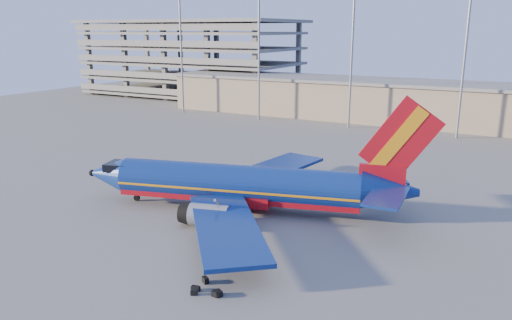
# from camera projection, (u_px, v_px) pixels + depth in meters

# --- Properties ---
(ground) EXTENTS (220.00, 220.00, 0.00)m
(ground) POSITION_uv_depth(u_px,v_px,m) (262.00, 199.00, 56.72)
(ground) COLOR slate
(ground) RESTS_ON ground
(terminal_building) EXTENTS (122.00, 16.00, 8.50)m
(terminal_building) POSITION_uv_depth(u_px,v_px,m) (440.00, 104.00, 100.36)
(terminal_building) COLOR gray
(terminal_building) RESTS_ON ground
(parking_garage) EXTENTS (62.00, 32.00, 21.40)m
(parking_garage) POSITION_uv_depth(u_px,v_px,m) (192.00, 55.00, 145.32)
(parking_garage) COLOR slate
(parking_garage) RESTS_ON ground
(light_mast_row) EXTENTS (101.60, 1.60, 28.65)m
(light_mast_row) POSITION_uv_depth(u_px,v_px,m) (407.00, 36.00, 89.11)
(light_mast_row) COLOR gray
(light_mast_row) RESTS_ON ground
(aircraft_main) EXTENTS (36.96, 35.07, 12.77)m
(aircraft_main) POSITION_uv_depth(u_px,v_px,m) (246.00, 186.00, 52.77)
(aircraft_main) COLOR navy
(aircraft_main) RESTS_ON ground
(luggage_pile) EXTENTS (2.65, 2.44, 0.47)m
(luggage_pile) POSITION_uv_depth(u_px,v_px,m) (207.00, 289.00, 36.65)
(luggage_pile) COLOR black
(luggage_pile) RESTS_ON ground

